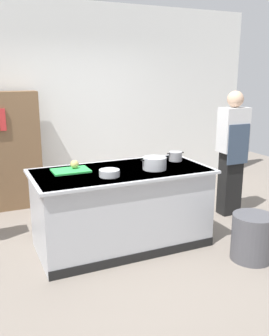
% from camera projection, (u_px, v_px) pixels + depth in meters
% --- Properties ---
extents(ground_plane, '(10.00, 10.00, 0.00)m').
position_uv_depth(ground_plane, '(122.00, 244.00, 4.35)').
color(ground_plane, slate).
extents(back_wall, '(6.40, 0.12, 3.00)m').
position_uv_depth(back_wall, '(70.00, 102.00, 5.83)').
color(back_wall, white).
rests_on(back_wall, ground_plane).
extents(counter_island, '(1.98, 0.98, 0.90)m').
position_uv_depth(counter_island, '(122.00, 207.00, 4.23)').
color(counter_island, '#B7BABF').
rests_on(counter_island, ground_plane).
extents(cutting_board, '(0.40, 0.28, 0.02)m').
position_uv_depth(cutting_board, '(71.00, 171.00, 4.06)').
color(cutting_board, green).
rests_on(cutting_board, counter_island).
extents(onion, '(0.09, 0.09, 0.09)m').
position_uv_depth(onion, '(75.00, 164.00, 4.10)').
color(onion, tan).
rests_on(onion, cutting_board).
extents(stock_pot, '(0.33, 0.27, 0.14)m').
position_uv_depth(stock_pot, '(155.00, 163.00, 4.14)').
color(stock_pot, '#B7BABF').
rests_on(stock_pot, counter_island).
extents(sauce_pan, '(0.23, 0.16, 0.11)m').
position_uv_depth(sauce_pan, '(175.00, 156.00, 4.54)').
color(sauce_pan, '#99999E').
rests_on(sauce_pan, counter_island).
extents(mixing_bowl, '(0.22, 0.22, 0.07)m').
position_uv_depth(mixing_bowl, '(109.00, 173.00, 3.86)').
color(mixing_bowl, '#B7BABF').
rests_on(mixing_bowl, counter_island).
extents(trash_bin, '(0.44, 0.44, 0.50)m').
position_uv_depth(trash_bin, '(252.00, 237.00, 3.95)').
color(trash_bin, '#4C4C51').
rests_on(trash_bin, ground_plane).
extents(person_chef, '(0.38, 0.25, 1.72)m').
position_uv_depth(person_chef, '(232.00, 151.00, 5.09)').
color(person_chef, black).
rests_on(person_chef, ground_plane).
extents(bookshelf, '(1.10, 0.31, 1.70)m').
position_uv_depth(bookshelf, '(1.00, 152.00, 5.28)').
color(bookshelf, brown).
rests_on(bookshelf, ground_plane).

